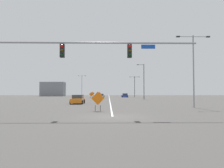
# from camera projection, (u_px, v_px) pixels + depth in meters

# --- Properties ---
(ground) EXTENTS (214.35, 214.35, 0.00)m
(ground) POSITION_uv_depth(u_px,v_px,m) (112.00, 117.00, 16.35)
(ground) COLOR #4C4947
(road_centre_stripe) EXTENTS (0.16, 119.08, 0.01)m
(road_centre_stripe) POSITION_uv_depth(u_px,v_px,m) (109.00, 97.00, 75.84)
(road_centre_stripe) COLOR white
(road_centre_stripe) RESTS_ON ground
(traffic_signal_assembly) EXTENTS (15.92, 0.44, 6.31)m
(traffic_signal_assembly) POSITION_uv_depth(u_px,v_px,m) (67.00, 55.00, 16.45)
(traffic_signal_assembly) COLOR gray
(traffic_signal_assembly) RESTS_ON ground
(street_lamp_far_left) EXTENTS (3.79, 0.24, 7.58)m
(street_lamp_far_left) POSITION_uv_depth(u_px,v_px,m) (135.00, 85.00, 77.05)
(street_lamp_far_left) COLOR black
(street_lamp_far_left) RESTS_ON ground
(street_lamp_far_right) EXTENTS (1.89, 0.24, 9.13)m
(street_lamp_far_right) POSITION_uv_depth(u_px,v_px,m) (143.00, 80.00, 54.60)
(street_lamp_far_right) COLOR black
(street_lamp_far_right) RESTS_ON ground
(street_lamp_near_left) EXTENTS (4.15, 0.24, 8.83)m
(street_lamp_near_left) POSITION_uv_depth(u_px,v_px,m) (193.00, 65.00, 25.66)
(street_lamp_near_left) COLOR gray
(street_lamp_near_left) RESTS_ON ground
(street_lamp_near_right) EXTENTS (3.06, 0.24, 8.41)m
(street_lamp_near_right) POSITION_uv_depth(u_px,v_px,m) (82.00, 84.00, 82.67)
(street_lamp_near_right) COLOR gray
(street_lamp_near_right) RESTS_ON ground
(construction_sign_median_far) EXTENTS (1.20, 0.19, 1.99)m
(construction_sign_median_far) POSITION_uv_depth(u_px,v_px,m) (93.00, 94.00, 69.50)
(construction_sign_median_far) COLOR orange
(construction_sign_median_far) RESTS_ON ground
(construction_sign_median_near) EXTENTS (1.30, 0.28, 1.90)m
(construction_sign_median_near) POSITION_uv_depth(u_px,v_px,m) (91.00, 94.00, 65.31)
(construction_sign_median_near) COLOR orange
(construction_sign_median_near) RESTS_ON ground
(construction_sign_right_shoulder) EXTENTS (1.33, 0.16, 1.95)m
(construction_sign_right_shoulder) POSITION_uv_depth(u_px,v_px,m) (99.00, 95.00, 54.63)
(construction_sign_right_shoulder) COLOR orange
(construction_sign_right_shoulder) RESTS_ON ground
(construction_sign_left_lane) EXTENTS (1.33, 0.34, 1.95)m
(construction_sign_left_lane) POSITION_uv_depth(u_px,v_px,m) (98.00, 99.00, 21.07)
(construction_sign_left_lane) COLOR orange
(construction_sign_left_lane) RESTS_ON ground
(car_blue_mid) EXTENTS (2.18, 4.13, 1.39)m
(car_blue_mid) POSITION_uv_depth(u_px,v_px,m) (125.00, 95.00, 75.72)
(car_blue_mid) COLOR #1E389E
(car_blue_mid) RESTS_ON ground
(car_silver_approaching) EXTENTS (2.00, 4.16, 1.37)m
(car_silver_approaching) POSITION_uv_depth(u_px,v_px,m) (101.00, 96.00, 62.86)
(car_silver_approaching) COLOR #B7BABF
(car_silver_approaching) RESTS_ON ground
(car_black_far) EXTENTS (2.14, 3.99, 1.27)m
(car_black_far) POSITION_uv_depth(u_px,v_px,m) (101.00, 96.00, 74.60)
(car_black_far) COLOR black
(car_black_far) RESTS_ON ground
(car_orange_passing) EXTENTS (2.04, 4.46, 1.44)m
(car_orange_passing) POSITION_uv_depth(u_px,v_px,m) (78.00, 100.00, 34.24)
(car_orange_passing) COLOR orange
(car_orange_passing) RESTS_ON ground
(roadside_building_west) EXTENTS (10.62, 5.67, 6.44)m
(roadside_building_west) POSITION_uv_depth(u_px,v_px,m) (53.00, 89.00, 96.71)
(roadside_building_west) COLOR gray
(roadside_building_west) RESTS_ON ground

